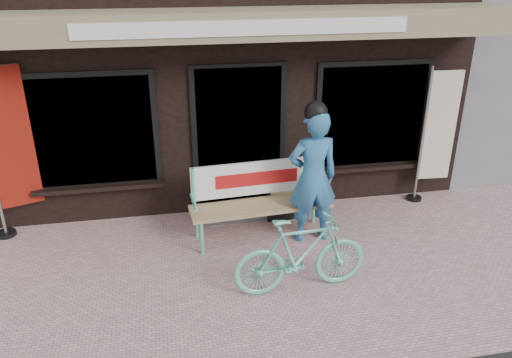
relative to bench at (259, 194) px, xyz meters
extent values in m
plane|color=#C69798|center=(-0.14, -1.18, -0.60)|extent=(70.00, 70.00, 0.00)
cube|color=black|center=(-0.14, 3.82, 1.20)|extent=(7.00, 6.00, 3.60)
cube|color=gray|center=(-0.14, 0.47, 2.15)|extent=(7.00, 0.80, 0.35)
cube|color=white|center=(-0.14, 0.06, 2.15)|extent=(4.00, 0.02, 0.18)
cube|color=black|center=(-0.14, 0.80, 0.50)|extent=(1.20, 0.06, 2.10)
cube|color=black|center=(-0.14, 0.79, 0.50)|extent=(1.35, 0.04, 2.20)
cube|color=black|center=(-2.14, 0.80, 0.75)|extent=(1.60, 0.06, 1.50)
cube|color=black|center=(1.86, 0.80, 0.75)|extent=(1.60, 0.06, 1.50)
cube|color=black|center=(-2.14, 0.79, 0.75)|extent=(1.75, 0.04, 1.65)
cube|color=black|center=(1.86, 0.79, 0.75)|extent=(1.75, 0.04, 1.65)
cube|color=black|center=(-2.14, 0.74, -0.05)|extent=(1.80, 0.18, 0.06)
cube|color=black|center=(1.86, 0.74, -0.05)|extent=(1.80, 0.18, 0.06)
cube|color=#59595B|center=(-0.14, 0.57, -0.53)|extent=(1.30, 0.45, 0.15)
cylinder|color=#63C2AB|center=(-0.81, -0.37, -0.38)|extent=(0.05, 0.05, 0.44)
cylinder|color=#63C2AB|center=(-0.85, 0.05, -0.38)|extent=(0.05, 0.05, 0.44)
cylinder|color=#63C2AB|center=(0.86, -0.24, -0.38)|extent=(0.05, 0.05, 0.44)
cylinder|color=#63C2AB|center=(0.83, 0.17, -0.38)|extent=(0.05, 0.05, 0.44)
cube|color=tan|center=(0.01, -0.10, -0.13)|extent=(1.92, 0.61, 0.05)
cylinder|color=#63C2AB|center=(-0.87, 0.04, 0.13)|extent=(0.05, 0.05, 0.58)
cylinder|color=#63C2AB|center=(0.85, 0.18, 0.13)|extent=(0.05, 0.05, 0.58)
cube|color=white|center=(-0.01, 0.13, 0.19)|extent=(1.78, 0.18, 0.47)
cube|color=#B21414|center=(-0.01, 0.11, 0.19)|extent=(1.13, 0.10, 0.19)
cylinder|color=#63C2AB|center=(-0.88, -0.17, 0.05)|extent=(0.08, 0.46, 0.04)
cylinder|color=#63C2AB|center=(0.90, -0.03, 0.05)|extent=(0.08, 0.46, 0.04)
imported|color=teal|center=(0.66, -0.25, 0.30)|extent=(0.67, 0.45, 1.81)
sphere|color=black|center=(0.66, -0.25, 1.17)|extent=(0.30, 0.30, 0.29)
imported|color=#63C2AB|center=(0.22, -1.33, -0.13)|extent=(1.57, 0.52, 0.93)
cube|color=maroon|center=(-3.16, 0.68, 0.75)|extent=(0.52, 0.21, 1.89)
cylinder|color=black|center=(-3.43, 0.59, -0.57)|extent=(0.33, 0.33, 0.05)
cylinder|color=gray|center=(2.61, 0.59, 0.45)|extent=(0.04, 0.04, 2.10)
cylinder|color=gray|center=(2.85, 0.58, 1.43)|extent=(0.48, 0.05, 0.02)
cube|color=beige|center=(2.87, 0.58, 0.60)|extent=(0.48, 0.05, 1.67)
cylinder|color=black|center=(2.61, 0.59, -0.58)|extent=(0.24, 0.24, 0.05)
cube|color=black|center=(0.39, 0.34, -0.19)|extent=(0.41, 0.10, 0.81)
cube|color=beige|center=(0.39, 0.29, -0.10)|extent=(0.34, 0.04, 0.50)
camera|label=1|loc=(-1.14, -5.91, 2.91)|focal=35.00mm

